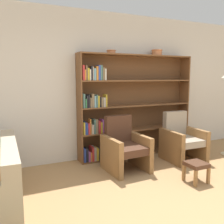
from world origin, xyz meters
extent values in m
plane|color=#A87F51|center=(0.00, 0.00, 0.00)|extent=(24.00, 24.00, 0.00)
cube|color=silver|center=(0.00, 2.36, 1.38)|extent=(12.00, 0.06, 2.75)
cube|color=brown|center=(-0.65, 2.17, 0.99)|extent=(0.02, 0.30, 1.98)
cube|color=brown|center=(1.71, 2.17, 0.99)|extent=(0.02, 0.30, 1.98)
cube|color=brown|center=(0.53, 2.17, 1.96)|extent=(2.34, 0.30, 0.02)
cube|color=brown|center=(0.53, 2.17, 0.01)|extent=(2.34, 0.30, 0.03)
cube|color=brown|center=(0.53, 2.32, 0.99)|extent=(2.34, 0.01, 1.98)
cube|color=#334CB2|center=(-0.60, 2.12, 0.15)|extent=(0.03, 0.16, 0.25)
cube|color=black|center=(-0.56, 2.12, 0.15)|extent=(0.04, 0.15, 0.25)
cube|color=#994C99|center=(-0.52, 2.13, 0.12)|extent=(0.04, 0.17, 0.18)
cube|color=orange|center=(-0.48, 2.12, 0.11)|extent=(0.02, 0.15, 0.16)
cube|color=red|center=(-0.45, 2.14, 0.16)|extent=(0.04, 0.20, 0.26)
cube|color=#B2A899|center=(-0.41, 2.14, 0.15)|extent=(0.04, 0.19, 0.25)
cube|color=gold|center=(-0.36, 2.14, 0.14)|extent=(0.04, 0.19, 0.23)
cube|color=black|center=(-0.31, 2.12, 0.14)|extent=(0.04, 0.15, 0.22)
cube|color=white|center=(-0.28, 2.12, 0.11)|extent=(0.02, 0.16, 0.18)
cube|color=brown|center=(0.53, 2.17, 0.52)|extent=(2.34, 0.30, 0.02)
cube|color=gold|center=(-0.61, 2.14, 0.64)|extent=(0.03, 0.18, 0.22)
cube|color=#334CB2|center=(-0.58, 2.13, 0.65)|extent=(0.02, 0.17, 0.23)
cube|color=#334CB2|center=(-0.55, 2.11, 0.63)|extent=(0.02, 0.13, 0.21)
cube|color=red|center=(-0.52, 2.12, 0.63)|extent=(0.03, 0.15, 0.20)
cube|color=orange|center=(-0.49, 2.10, 0.67)|extent=(0.02, 0.12, 0.28)
cube|color=#B2A899|center=(-0.45, 2.13, 0.62)|extent=(0.04, 0.18, 0.17)
cube|color=#4C756B|center=(-0.41, 2.14, 0.66)|extent=(0.03, 0.19, 0.26)
cube|color=#7F6B4C|center=(-0.37, 2.12, 0.66)|extent=(0.04, 0.16, 0.26)
cube|color=red|center=(-0.32, 2.14, 0.65)|extent=(0.04, 0.19, 0.23)
cube|color=gold|center=(-0.28, 2.13, 0.63)|extent=(0.03, 0.18, 0.20)
cube|color=#994C99|center=(-0.25, 2.13, 0.66)|extent=(0.03, 0.16, 0.25)
cube|color=brown|center=(0.53, 2.17, 1.00)|extent=(2.34, 0.30, 0.02)
cube|color=#4C756B|center=(-0.60, 2.14, 1.14)|extent=(0.04, 0.18, 0.25)
cube|color=#388C47|center=(-0.57, 2.13, 1.09)|extent=(0.02, 0.16, 0.16)
cube|color=black|center=(-0.54, 2.12, 1.12)|extent=(0.03, 0.16, 0.22)
cube|color=black|center=(-0.51, 2.11, 1.13)|extent=(0.03, 0.14, 0.23)
cube|color=#7F6B4C|center=(-0.48, 2.12, 1.10)|extent=(0.03, 0.15, 0.18)
cube|color=#7F6B4C|center=(-0.44, 2.13, 1.13)|extent=(0.04, 0.17, 0.24)
cube|color=#669EB2|center=(-0.40, 2.12, 1.12)|extent=(0.03, 0.15, 0.21)
cube|color=#4C756B|center=(-0.36, 2.13, 1.13)|extent=(0.02, 0.17, 0.23)
cube|color=gold|center=(-0.33, 2.12, 1.12)|extent=(0.03, 0.16, 0.21)
cube|color=black|center=(-0.30, 2.12, 1.10)|extent=(0.02, 0.16, 0.18)
cube|color=#7F6B4C|center=(-0.26, 2.14, 1.10)|extent=(0.04, 0.19, 0.17)
cube|color=#B2A899|center=(-0.22, 2.11, 1.10)|extent=(0.04, 0.14, 0.17)
cube|color=gold|center=(-0.18, 2.12, 1.13)|extent=(0.02, 0.16, 0.23)
cube|color=brown|center=(0.53, 2.17, 1.48)|extent=(2.34, 0.30, 0.02)
cube|color=red|center=(-0.60, 2.14, 1.62)|extent=(0.04, 0.19, 0.26)
cube|color=orange|center=(-0.57, 2.11, 1.59)|extent=(0.02, 0.14, 0.18)
cube|color=#7F6B4C|center=(-0.55, 2.14, 1.62)|extent=(0.02, 0.19, 0.26)
cube|color=gold|center=(-0.52, 2.14, 1.60)|extent=(0.03, 0.19, 0.21)
cube|color=white|center=(-0.48, 2.12, 1.59)|extent=(0.02, 0.15, 0.19)
cube|color=black|center=(-0.46, 2.11, 1.62)|extent=(0.02, 0.13, 0.25)
cube|color=#B2A899|center=(-0.43, 2.11, 1.61)|extent=(0.02, 0.13, 0.24)
cube|color=#669EB2|center=(-0.40, 2.12, 1.60)|extent=(0.04, 0.16, 0.21)
cube|color=orange|center=(-0.35, 2.11, 1.62)|extent=(0.04, 0.14, 0.24)
cube|color=#334CB2|center=(-0.31, 2.13, 1.63)|extent=(0.04, 0.17, 0.26)
cube|color=#4C756B|center=(-0.27, 2.14, 1.63)|extent=(0.03, 0.19, 0.26)
cube|color=#7F6B4C|center=(-0.23, 2.12, 1.61)|extent=(0.03, 0.16, 0.23)
cube|color=white|center=(-0.19, 2.11, 1.60)|extent=(0.02, 0.13, 0.20)
cylinder|color=#C67547|center=(-0.03, 2.17, 2.01)|extent=(0.15, 0.15, 0.06)
torus|color=#C67547|center=(-0.03, 2.17, 2.03)|extent=(0.17, 0.17, 0.02)
cylinder|color=#C67547|center=(0.98, 2.17, 2.03)|extent=(0.20, 0.20, 0.11)
torus|color=#C67547|center=(0.98, 2.17, 2.08)|extent=(0.22, 0.22, 0.02)
cube|color=tan|center=(-1.88, 1.16, 0.58)|extent=(0.22, 1.69, 0.35)
cube|color=olive|center=(0.22, 1.18, 0.17)|extent=(0.07, 0.07, 0.34)
cube|color=olive|center=(-0.35, 1.16, 0.17)|extent=(0.07, 0.07, 0.34)
cube|color=olive|center=(0.19, 1.79, 0.17)|extent=(0.07, 0.07, 0.34)
cube|color=olive|center=(-0.38, 1.77, 0.17)|extent=(0.07, 0.07, 0.34)
cube|color=#4C2D1E|center=(-0.08, 1.48, 0.37)|extent=(0.51, 0.66, 0.12)
cube|color=#4C2D1E|center=(-0.09, 1.76, 0.65)|extent=(0.48, 0.14, 0.49)
cube|color=olive|center=(0.20, 1.49, 0.29)|extent=(0.11, 0.68, 0.58)
cube|color=olive|center=(-0.36, 1.46, 0.29)|extent=(0.11, 0.68, 0.58)
cube|color=olive|center=(1.41, 1.16, 0.17)|extent=(0.07, 0.07, 0.34)
cube|color=olive|center=(0.84, 1.18, 0.17)|extent=(0.07, 0.07, 0.34)
cube|color=olive|center=(1.43, 1.77, 0.17)|extent=(0.07, 0.07, 0.34)
cube|color=olive|center=(0.86, 1.79, 0.17)|extent=(0.07, 0.07, 0.34)
cube|color=tan|center=(1.13, 1.48, 0.37)|extent=(0.50, 0.65, 0.12)
cube|color=tan|center=(1.14, 1.76, 0.65)|extent=(0.48, 0.13, 0.49)
cube|color=olive|center=(1.41, 1.47, 0.29)|extent=(0.10, 0.68, 0.58)
cube|color=olive|center=(0.85, 1.48, 0.29)|extent=(0.10, 0.68, 0.58)
cube|color=olive|center=(0.52, 0.74, 0.12)|extent=(0.04, 0.04, 0.24)
cube|color=olive|center=(0.76, 0.74, 0.12)|extent=(0.04, 0.04, 0.24)
cube|color=olive|center=(0.52, 0.50, 0.12)|extent=(0.04, 0.04, 0.24)
cube|color=olive|center=(0.76, 0.50, 0.12)|extent=(0.04, 0.04, 0.24)
cube|color=#4C2D1E|center=(0.64, 0.62, 0.27)|extent=(0.28, 0.28, 0.06)
camera|label=1|loc=(-1.99, -2.05, 1.56)|focal=40.00mm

